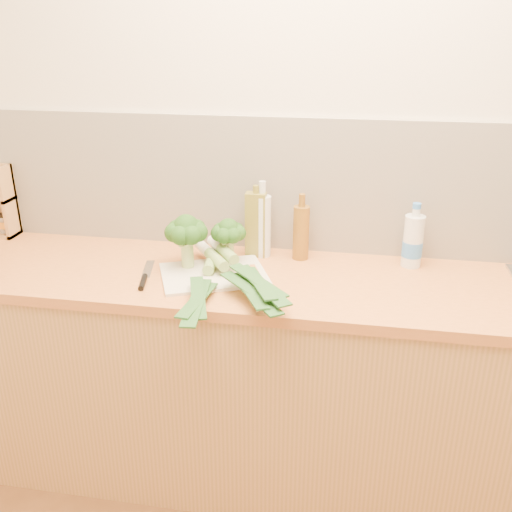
% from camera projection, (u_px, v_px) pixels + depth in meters
% --- Properties ---
extents(room_shell, '(3.50, 3.50, 3.50)m').
position_uv_depth(room_shell, '(320.00, 187.00, 2.26)').
color(room_shell, beige).
rests_on(room_shell, ground).
extents(counter, '(3.20, 0.62, 0.90)m').
position_uv_depth(counter, '(307.00, 382.00, 2.27)').
color(counter, '#B8844D').
rests_on(counter, ground).
extents(chopping_board, '(0.46, 0.41, 0.01)m').
position_uv_depth(chopping_board, '(214.00, 274.00, 2.12)').
color(chopping_board, beige).
rests_on(chopping_board, counter).
extents(broccoli_left, '(0.16, 0.16, 0.21)m').
position_uv_depth(broccoli_left, '(186.00, 232.00, 2.12)').
color(broccoli_left, '#A6C170').
rests_on(broccoli_left, chopping_board).
extents(broccoli_right, '(0.13, 0.14, 0.18)m').
position_uv_depth(broccoli_right, '(228.00, 233.00, 2.17)').
color(broccoli_right, '#A6C170').
rests_on(broccoli_right, chopping_board).
extents(leek_front, '(0.14, 0.71, 0.04)m').
position_uv_depth(leek_front, '(208.00, 269.00, 2.09)').
color(leek_front, white).
rests_on(leek_front, chopping_board).
extents(leek_mid, '(0.44, 0.58, 0.04)m').
position_uv_depth(leek_mid, '(224.00, 267.00, 2.07)').
color(leek_mid, white).
rests_on(leek_mid, chopping_board).
extents(leek_back, '(0.40, 0.55, 0.04)m').
position_uv_depth(leek_back, '(236.00, 262.00, 2.07)').
color(leek_back, white).
rests_on(leek_back, chopping_board).
extents(chefs_knife, '(0.08, 0.27, 0.02)m').
position_uv_depth(chefs_knife, '(144.00, 279.00, 2.08)').
color(chefs_knife, silver).
rests_on(chefs_knife, counter).
extents(oil_tin, '(0.08, 0.05, 0.29)m').
position_uv_depth(oil_tin, '(256.00, 224.00, 2.26)').
color(oil_tin, olive).
rests_on(oil_tin, counter).
extents(glass_bottle, '(0.07, 0.07, 0.31)m').
position_uv_depth(glass_bottle, '(262.00, 225.00, 2.26)').
color(glass_bottle, silver).
rests_on(glass_bottle, counter).
extents(amber_bottle, '(0.06, 0.06, 0.27)m').
position_uv_depth(amber_bottle, '(301.00, 232.00, 2.24)').
color(amber_bottle, brown).
rests_on(amber_bottle, counter).
extents(water_bottle, '(0.08, 0.08, 0.23)m').
position_uv_depth(water_bottle, '(413.00, 242.00, 2.18)').
color(water_bottle, silver).
rests_on(water_bottle, counter).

